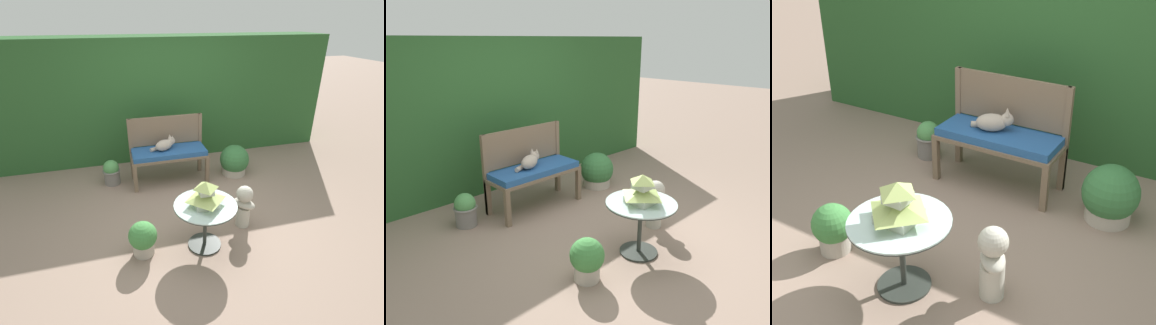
{
  "view_description": "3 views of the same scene",
  "coord_description": "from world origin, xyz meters",
  "views": [
    {
      "loc": [
        -0.91,
        -3.22,
        2.49
      ],
      "look_at": [
        0.14,
        0.62,
        0.53
      ],
      "focal_mm": 28.0,
      "sensor_mm": 36.0,
      "label": 1
    },
    {
      "loc": [
        -2.86,
        -2.6,
        2.15
      ],
      "look_at": [
        0.18,
        0.58,
        0.68
      ],
      "focal_mm": 35.0,
      "sensor_mm": 36.0,
      "label": 2
    },
    {
      "loc": [
        1.72,
        -2.64,
        2.45
      ],
      "look_at": [
        -0.18,
        0.58,
        0.46
      ],
      "focal_mm": 45.0,
      "sensor_mm": 36.0,
      "label": 3
    }
  ],
  "objects": [
    {
      "name": "potted_plant_hedge_corner",
      "position": [
        -1.03,
        1.25,
        0.21
      ],
      "size": [
        0.28,
        0.28,
        0.41
      ],
      "color": "slate",
      "rests_on": "ground"
    },
    {
      "name": "pagoda_birdhouse",
      "position": [
        -0.02,
        -0.55,
        0.7
      ],
      "size": [
        0.35,
        0.35,
        0.3
      ],
      "color": "#B2BCA8",
      "rests_on": "patio_table"
    },
    {
      "name": "potted_plant_table_far",
      "position": [
        -0.74,
        -0.5,
        0.22
      ],
      "size": [
        0.33,
        0.33,
        0.42
      ],
      "color": "#ADA393",
      "rests_on": "ground"
    },
    {
      "name": "ground",
      "position": [
        0.0,
        0.0,
        0.0
      ],
      "size": [
        30.0,
        30.0,
        0.0
      ],
      "primitive_type": "plane",
      "color": "gray"
    },
    {
      "name": "garden_bust",
      "position": [
        0.58,
        -0.32,
        0.32
      ],
      "size": [
        0.32,
        0.34,
        0.58
      ],
      "rotation": [
        0.0,
        0.0,
        -0.93
      ],
      "color": "#B7B2A3",
      "rests_on": "ground"
    },
    {
      "name": "garden_bench",
      "position": [
        -0.11,
        1.1,
        0.48
      ],
      "size": [
        1.22,
        0.5,
        0.56
      ],
      "color": "brown",
      "rests_on": "ground"
    },
    {
      "name": "potted_plant_patio_mid",
      "position": [
        1.01,
        1.04,
        0.24
      ],
      "size": [
        0.5,
        0.5,
        0.52
      ],
      "color": "#ADA393",
      "rests_on": "ground"
    },
    {
      "name": "foliage_hedge_back",
      "position": [
        0.0,
        2.45,
        1.09
      ],
      "size": [
        6.4,
        0.94,
        2.18
      ],
      "primitive_type": "cube",
      "color": "#285628",
      "rests_on": "ground"
    },
    {
      "name": "patio_table",
      "position": [
        -0.02,
        -0.55,
        0.45
      ],
      "size": [
        0.72,
        0.72,
        0.57
      ],
      "color": "#2D332D",
      "rests_on": "ground"
    },
    {
      "name": "bench_backrest",
      "position": [
        -0.11,
        1.33,
        0.74
      ],
      "size": [
        1.22,
        0.06,
        1.05
      ],
      "color": "brown",
      "rests_on": "ground"
    },
    {
      "name": "cat",
      "position": [
        -0.17,
        1.11,
        0.65
      ],
      "size": [
        0.42,
        0.28,
        0.22
      ],
      "rotation": [
        0.0,
        0.0,
        0.44
      ],
      "color": "#A89989",
      "rests_on": "garden_bench"
    }
  ]
}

